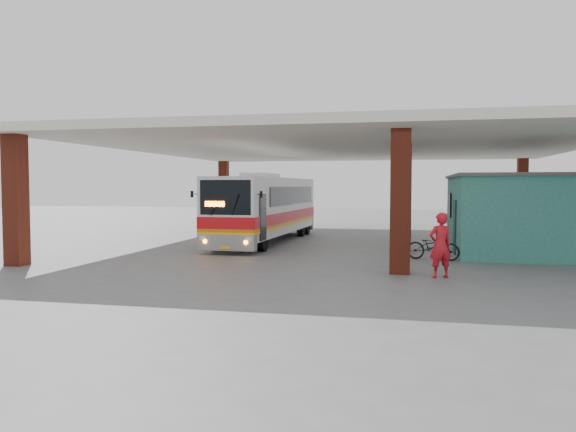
# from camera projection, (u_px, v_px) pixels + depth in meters

# --- Properties ---
(ground) EXTENTS (90.00, 90.00, 0.00)m
(ground) POSITION_uv_depth(u_px,v_px,m) (318.00, 258.00, 20.54)
(ground) COLOR #515154
(ground) RESTS_ON ground
(brick_columns) EXTENTS (20.10, 21.60, 4.35)m
(brick_columns) POSITION_uv_depth(u_px,v_px,m) (368.00, 196.00, 24.99)
(brick_columns) COLOR maroon
(brick_columns) RESTS_ON ground
(canopy_roof) EXTENTS (21.00, 23.00, 0.30)m
(canopy_roof) POSITION_uv_depth(u_px,v_px,m) (351.00, 147.00, 26.53)
(canopy_roof) COLOR silver
(canopy_roof) RESTS_ON brick_columns
(shop_building) EXTENTS (5.20, 8.20, 3.11)m
(shop_building) POSITION_uv_depth(u_px,v_px,m) (517.00, 213.00, 22.73)
(shop_building) COLOR #2D7263
(shop_building) RESTS_ON ground
(coach_bus) EXTENTS (2.65, 11.13, 3.22)m
(coach_bus) POSITION_uv_depth(u_px,v_px,m) (266.00, 208.00, 26.48)
(coach_bus) COLOR silver
(coach_bus) RESTS_ON ground
(motorcycle) EXTENTS (1.97, 1.09, 0.98)m
(motorcycle) POSITION_uv_depth(u_px,v_px,m) (433.00, 246.00, 20.02)
(motorcycle) COLOR black
(motorcycle) RESTS_ON ground
(pedestrian) EXTENTS (0.82, 0.71, 1.89)m
(pedestrian) POSITION_uv_depth(u_px,v_px,m) (440.00, 245.00, 16.11)
(pedestrian) COLOR red
(pedestrian) RESTS_ON ground
(red_chair) EXTENTS (0.52, 0.52, 0.82)m
(red_chair) POSITION_uv_depth(u_px,v_px,m) (450.00, 234.00, 26.36)
(red_chair) COLOR #B71413
(red_chair) RESTS_ON ground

